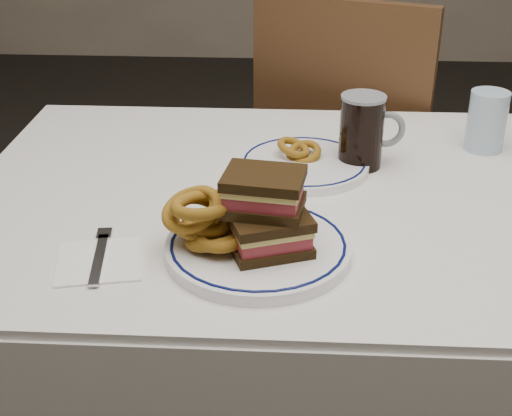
# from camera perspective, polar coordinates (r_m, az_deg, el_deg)

# --- Properties ---
(dining_table) EXTENTS (1.27, 0.87, 0.75)m
(dining_table) POSITION_cam_1_polar(r_m,az_deg,el_deg) (1.34, 4.53, -2.71)
(dining_table) COLOR silver
(dining_table) RESTS_ON floor
(chair_far) EXTENTS (0.58, 0.58, 0.98)m
(chair_far) POSITION_cam_1_polar(r_m,az_deg,el_deg) (1.99, 7.46, 4.15)
(chair_far) COLOR #3F2414
(chair_far) RESTS_ON floor
(main_plate) EXTENTS (0.29, 0.29, 0.02)m
(main_plate) POSITION_cam_1_polar(r_m,az_deg,el_deg) (1.09, 0.17, -3.16)
(main_plate) COLOR white
(main_plate) RESTS_ON dining_table
(reuben_sandwich) EXTENTS (0.14, 0.13, 0.12)m
(reuben_sandwich) POSITION_cam_1_polar(r_m,az_deg,el_deg) (1.05, 0.86, -0.34)
(reuben_sandwich) COLOR black
(reuben_sandwich) RESTS_ON main_plate
(onion_rings_main) EXTENTS (0.14, 0.12, 0.10)m
(onion_rings_main) POSITION_cam_1_polar(r_m,az_deg,el_deg) (1.07, -4.26, -0.90)
(onion_rings_main) COLOR brown
(onion_rings_main) RESTS_ON main_plate
(ketchup_ramekin) EXTENTS (0.06, 0.06, 0.03)m
(ketchup_ramekin) POSITION_cam_1_polar(r_m,az_deg,el_deg) (1.17, -1.05, 0.49)
(ketchup_ramekin) COLOR silver
(ketchup_ramekin) RESTS_ON main_plate
(beer_mug) EXTENTS (0.13, 0.09, 0.14)m
(beer_mug) POSITION_cam_1_polar(r_m,az_deg,el_deg) (1.38, 8.56, 6.14)
(beer_mug) COLOR black
(beer_mug) RESTS_ON dining_table
(water_glass) EXTENTS (0.08, 0.08, 0.12)m
(water_glass) POSITION_cam_1_polar(r_m,az_deg,el_deg) (1.51, 17.98, 6.64)
(water_glass) COLOR #ADCAE0
(water_glass) RESTS_ON dining_table
(far_plate) EXTENTS (0.25, 0.25, 0.02)m
(far_plate) POSITION_cam_1_polar(r_m,az_deg,el_deg) (1.37, 3.88, 3.56)
(far_plate) COLOR white
(far_plate) RESTS_ON dining_table
(onion_rings_far) EXTENTS (0.09, 0.07, 0.05)m
(onion_rings_far) POSITION_cam_1_polar(r_m,az_deg,el_deg) (1.39, 3.45, 4.63)
(onion_rings_far) COLOR brown
(onion_rings_far) RESTS_ON far_plate
(napkin_fork) EXTENTS (0.15, 0.17, 0.01)m
(napkin_fork) POSITION_cam_1_polar(r_m,az_deg,el_deg) (1.10, -12.43, -4.07)
(napkin_fork) COLOR white
(napkin_fork) RESTS_ON dining_table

